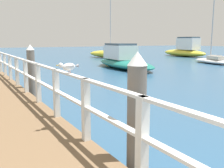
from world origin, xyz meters
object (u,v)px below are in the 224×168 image
boat_4 (185,50)px  boat_5 (123,60)px  boat_2 (113,54)px  dock_piling_far (31,72)px  seagull_foreground (69,66)px  dock_piling_near (136,119)px  boat_1 (212,60)px

boat_4 → boat_5: (-14.78, -7.70, -0.22)m
boat_2 → boat_4: 10.13m
boat_5 → boat_2: bearing=70.8°
dock_piling_far → boat_2: size_ratio=0.25×
seagull_foreground → boat_2: (13.99, 22.07, -1.13)m
seagull_foreground → boat_2: bearing=-43.5°
dock_piling_near → boat_2: (13.61, 23.78, -0.48)m
dock_piling_near → boat_5: bearing=58.1°
dock_piling_near → boat_1: 22.13m
boat_4 → dock_piling_near: bearing=45.9°
seagull_foreground → dock_piling_near: bearing=-178.3°
boat_5 → dock_piling_near: bearing=-114.6°
boat_2 → boat_5: 10.90m
dock_piling_far → boat_1: size_ratio=0.35×
boat_4 → dock_piling_far: bearing=35.9°
seagull_foreground → boat_5: 15.36m
dock_piling_far → boat_2: 21.90m
boat_4 → boat_2: bearing=-8.6°
seagull_foreground → boat_1: size_ratio=0.08×
boat_5 → boat_1: bearing=0.4°
dock_piling_near → seagull_foreground: dock_piling_near is taller
dock_piling_near → boat_5: 16.53m
seagull_foreground → boat_4: bearing=-61.2°
dock_piling_near → boat_5: dock_piling_near is taller
boat_2 → seagull_foreground: bearing=-140.4°
dock_piling_near → dock_piling_far: size_ratio=1.00×
seagull_foreground → boat_2: boat_2 is taller
boat_2 → boat_4: bearing=-29.8°
dock_piling_near → boat_1: (17.96, 12.91, -0.71)m
boat_1 → boat_4: bearing=73.3°
dock_piling_far → seagull_foreground: (-0.39, -4.92, 0.65)m
dock_piling_near → seagull_foreground: size_ratio=4.22×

